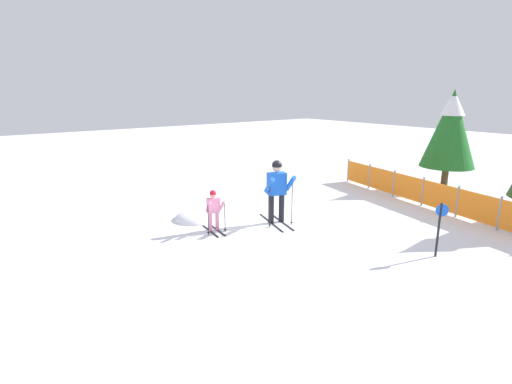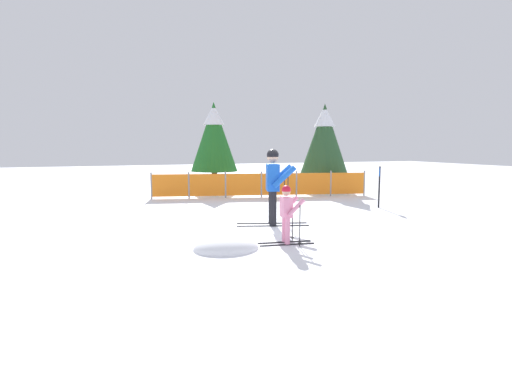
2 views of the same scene
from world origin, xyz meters
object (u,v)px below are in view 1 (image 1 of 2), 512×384
Objects in this scene: safety_fence at (423,192)px; conifer_far at (451,127)px; skier_adult at (277,186)px; skier_child at (214,208)px; trail_marker at (440,224)px.

conifer_far is (-0.95, 3.11, 1.78)m from safety_fence.
conifer_far reaches higher than skier_adult.
skier_child is 6.83m from safety_fence.
conifer_far reaches higher than trail_marker.
safety_fence is 2.08× the size of conifer_far.
skier_adult is at bearing -107.32° from safety_fence.
safety_fence is 4.24m from trail_marker.
skier_adult is 5.06m from safety_fence.
conifer_far is (0.55, 7.91, 1.20)m from skier_adult.
trail_marker is at bearing -62.79° from conifer_far.
skier_child is (-0.45, -1.75, -0.41)m from skier_adult.
trail_marker is (3.38, -6.57, -1.48)m from conifer_far.
safety_fence is 3.71m from conifer_far.
skier_child is at bearing -87.60° from skier_adult.
skier_adult is 8.01m from conifer_far.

